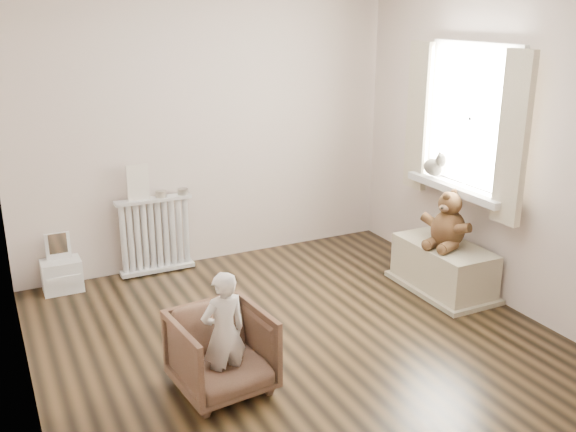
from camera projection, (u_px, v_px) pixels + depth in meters
name	position (u px, v px, depth m)	size (l,w,h in m)	color
floor	(297.00, 339.00, 4.70)	(3.60, 3.60, 0.01)	black
back_wall	(208.00, 125.00, 5.83)	(3.60, 0.02, 2.60)	beige
front_wall	(488.00, 257.00, 2.76)	(3.60, 0.02, 2.60)	beige
left_wall	(8.00, 201.00, 3.54)	(0.02, 3.60, 2.60)	beige
right_wall	(501.00, 143.00, 5.05)	(0.02, 3.60, 2.60)	beige
window	(472.00, 119.00, 5.24)	(0.03, 0.90, 1.10)	white
window_sill	(458.00, 188.00, 5.39)	(0.22, 1.10, 0.06)	silver
curtain_left	(513.00, 139.00, 4.73)	(0.06, 0.26, 1.30)	beige
curtain_right	(418.00, 117.00, 5.70)	(0.06, 0.26, 1.30)	beige
radiator	(155.00, 232.00, 5.77)	(0.67, 0.13, 0.71)	silver
paper_doll	(138.00, 182.00, 5.57)	(0.19, 0.02, 0.32)	beige
tin_a	(161.00, 194.00, 5.69)	(0.09, 0.09, 0.06)	#A59E8C
tin_b	(183.00, 191.00, 5.77)	(0.10, 0.10, 0.05)	#A59E8C
toy_vanity	(60.00, 261.00, 5.43)	(0.32, 0.23, 0.51)	silver
armchair	(222.00, 352.00, 4.01)	(0.56, 0.58, 0.53)	brown
child	(224.00, 333.00, 3.92)	(0.29, 0.19, 0.81)	silver
toy_bench	(443.00, 268.00, 5.47)	(0.46, 0.88, 0.41)	beige
teddy_bear	(449.00, 217.00, 5.28)	(0.39, 0.30, 0.48)	#3D2714
plush_cat	(435.00, 165.00, 5.60)	(0.17, 0.27, 0.23)	slate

